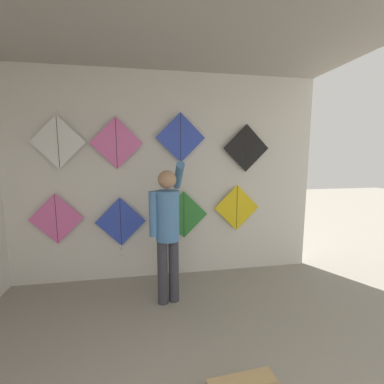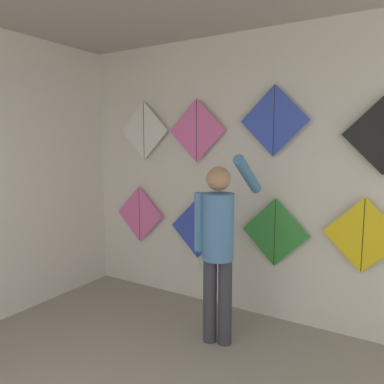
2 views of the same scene
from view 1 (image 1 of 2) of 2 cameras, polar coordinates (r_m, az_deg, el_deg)
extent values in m
cube|color=silver|center=(3.57, -8.33, 3.15)|extent=(4.59, 0.06, 2.80)
cylinder|color=#383842|center=(3.10, -6.53, -17.28)|extent=(0.12, 0.12, 0.75)
cylinder|color=#383842|center=(3.14, -4.09, -16.93)|extent=(0.12, 0.12, 0.75)
cylinder|color=#4C7FB7|center=(2.90, -5.47, -5.23)|extent=(0.27, 0.27, 0.56)
sphere|color=tan|center=(2.83, -5.58, 2.76)|extent=(0.20, 0.20, 0.20)
cylinder|color=#4C7FB7|center=(2.85, -8.59, -4.88)|extent=(0.09, 0.09, 0.50)
cylinder|color=#4C7FB7|center=(3.09, -3.01, 3.63)|extent=(0.09, 0.47, 0.37)
cube|color=pink|center=(3.74, -27.93, -5.30)|extent=(0.66, 0.01, 0.66)
cylinder|color=black|center=(3.74, -27.94, -5.31)|extent=(0.01, 0.01, 0.63)
cube|color=blue|center=(3.59, -15.58, -6.39)|extent=(0.66, 0.01, 0.66)
cylinder|color=black|center=(3.59, -15.58, -6.40)|extent=(0.01, 0.01, 0.63)
sphere|color=white|center=(3.69, -15.36, -12.18)|extent=(0.04, 0.04, 0.04)
sphere|color=white|center=(3.72, -15.32, -13.19)|extent=(0.04, 0.04, 0.04)
cube|color=#338C38|center=(3.59, -1.82, -5.06)|extent=(0.66, 0.01, 0.66)
cylinder|color=black|center=(3.59, -1.82, -5.07)|extent=(0.01, 0.01, 0.63)
cube|color=yellow|center=(3.76, 9.92, -3.47)|extent=(0.66, 0.01, 0.66)
cylinder|color=black|center=(3.76, 9.93, -3.48)|extent=(0.01, 0.01, 0.63)
cube|color=white|center=(3.63, -27.63, 9.83)|extent=(0.66, 0.01, 0.66)
cylinder|color=black|center=(3.63, -27.64, 9.83)|extent=(0.01, 0.01, 0.63)
cube|color=pink|center=(3.49, -16.46, 10.39)|extent=(0.66, 0.01, 0.66)
cylinder|color=black|center=(3.48, -16.47, 10.39)|extent=(0.01, 0.01, 0.63)
cube|color=blue|center=(3.50, -2.56, 11.97)|extent=(0.66, 0.01, 0.66)
cylinder|color=black|center=(3.50, -2.55, 11.97)|extent=(0.01, 0.01, 0.63)
cube|color=black|center=(3.73, 11.96, 9.51)|extent=(0.66, 0.01, 0.66)
cylinder|color=black|center=(3.72, 11.97, 9.51)|extent=(0.01, 0.01, 0.63)
camera|label=2|loc=(1.62, 78.26, 3.02)|focal=35.00mm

